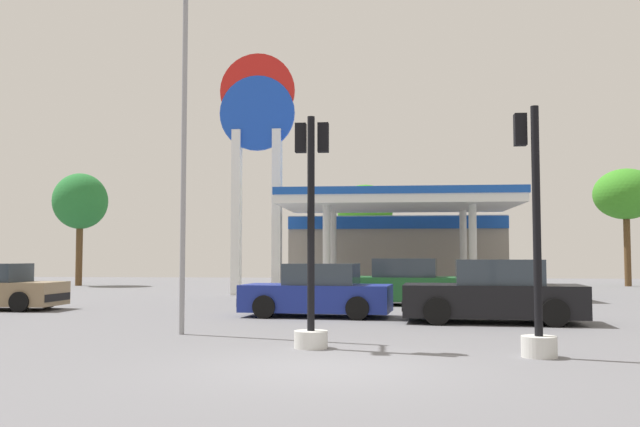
{
  "coord_description": "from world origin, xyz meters",
  "views": [
    {
      "loc": [
        0.94,
        -10.82,
        1.73
      ],
      "look_at": [
        -1.49,
        14.53,
        3.31
      ],
      "focal_mm": 38.88,
      "sensor_mm": 36.0,
      "label": 1
    }
  ],
  "objects_px": {
    "traffic_signal_1": "(536,275)",
    "tree_2": "(626,195)",
    "tree_0": "(80,202)",
    "tree_1": "(365,209)",
    "traffic_signal_0": "(311,256)",
    "car_1": "(493,294)",
    "station_pole_sign": "(257,144)",
    "corner_streetlamp": "(182,128)",
    "car_4": "(409,284)",
    "car_2": "(317,293)"
  },
  "relations": [
    {
      "from": "tree_0",
      "to": "corner_streetlamp",
      "type": "distance_m",
      "value": 28.08
    },
    {
      "from": "tree_0",
      "to": "tree_1",
      "type": "xyz_separation_m",
      "value": [
        16.91,
        0.78,
        -0.48
      ]
    },
    {
      "from": "car_1",
      "to": "traffic_signal_0",
      "type": "height_order",
      "value": "traffic_signal_0"
    },
    {
      "from": "car_1",
      "to": "traffic_signal_1",
      "type": "distance_m",
      "value": 6.28
    },
    {
      "from": "traffic_signal_0",
      "to": "tree_2",
      "type": "xyz_separation_m",
      "value": [
        15.37,
        28.6,
        3.59
      ]
    },
    {
      "from": "car_1",
      "to": "tree_1",
      "type": "relative_size",
      "value": 0.8
    },
    {
      "from": "tree_2",
      "to": "car_1",
      "type": "bearing_deg",
      "value": -115.71
    },
    {
      "from": "car_4",
      "to": "tree_0",
      "type": "bearing_deg",
      "value": 142.48
    },
    {
      "from": "station_pole_sign",
      "to": "car_4",
      "type": "height_order",
      "value": "station_pole_sign"
    },
    {
      "from": "tree_0",
      "to": "tree_1",
      "type": "distance_m",
      "value": 16.94
    },
    {
      "from": "car_1",
      "to": "traffic_signal_1",
      "type": "height_order",
      "value": "traffic_signal_1"
    },
    {
      "from": "car_1",
      "to": "car_2",
      "type": "bearing_deg",
      "value": 164.17
    },
    {
      "from": "station_pole_sign",
      "to": "traffic_signal_0",
      "type": "height_order",
      "value": "station_pole_sign"
    },
    {
      "from": "station_pole_sign",
      "to": "tree_0",
      "type": "relative_size",
      "value": 1.65
    },
    {
      "from": "car_4",
      "to": "tree_0",
      "type": "height_order",
      "value": "tree_0"
    },
    {
      "from": "tree_0",
      "to": "corner_streetlamp",
      "type": "xyz_separation_m",
      "value": [
        13.59,
        -24.56,
        -0.37
      ]
    },
    {
      "from": "corner_streetlamp",
      "to": "car_4",
      "type": "bearing_deg",
      "value": 61.9
    },
    {
      "from": "traffic_signal_1",
      "to": "tree_2",
      "type": "height_order",
      "value": "tree_2"
    },
    {
      "from": "traffic_signal_1",
      "to": "tree_0",
      "type": "height_order",
      "value": "tree_0"
    },
    {
      "from": "traffic_signal_0",
      "to": "tree_0",
      "type": "height_order",
      "value": "tree_0"
    },
    {
      "from": "tree_0",
      "to": "car_2",
      "type": "bearing_deg",
      "value": -50.5
    },
    {
      "from": "station_pole_sign",
      "to": "traffic_signal_1",
      "type": "bearing_deg",
      "value": -65.61
    },
    {
      "from": "traffic_signal_1",
      "to": "tree_2",
      "type": "xyz_separation_m",
      "value": [
        11.37,
        29.42,
        3.91
      ]
    },
    {
      "from": "tree_2",
      "to": "car_4",
      "type": "bearing_deg",
      "value": -128.05
    },
    {
      "from": "station_pole_sign",
      "to": "corner_streetlamp",
      "type": "height_order",
      "value": "station_pole_sign"
    },
    {
      "from": "traffic_signal_0",
      "to": "tree_2",
      "type": "relative_size",
      "value": 0.64
    },
    {
      "from": "station_pole_sign",
      "to": "tree_2",
      "type": "bearing_deg",
      "value": 28.72
    },
    {
      "from": "car_2",
      "to": "traffic_signal_1",
      "type": "xyz_separation_m",
      "value": [
        4.55,
        -7.59,
        0.72
      ]
    },
    {
      "from": "car_2",
      "to": "tree_1",
      "type": "bearing_deg",
      "value": 87.87
    },
    {
      "from": "car_4",
      "to": "traffic_signal_1",
      "type": "xyz_separation_m",
      "value": [
        1.76,
        -12.64,
        0.66
      ]
    },
    {
      "from": "car_4",
      "to": "tree_1",
      "type": "distance_m",
      "value": 15.9
    },
    {
      "from": "tree_2",
      "to": "tree_1",
      "type": "bearing_deg",
      "value": -174.49
    },
    {
      "from": "traffic_signal_1",
      "to": "tree_0",
      "type": "relative_size",
      "value": 0.65
    },
    {
      "from": "car_1",
      "to": "tree_2",
      "type": "height_order",
      "value": "tree_2"
    },
    {
      "from": "car_1",
      "to": "tree_1",
      "type": "xyz_separation_m",
      "value": [
        -4.01,
        21.72,
        3.73
      ]
    },
    {
      "from": "car_1",
      "to": "traffic_signal_0",
      "type": "xyz_separation_m",
      "value": [
        -4.21,
        -5.42,
        0.99
      ]
    },
    {
      "from": "traffic_signal_0",
      "to": "car_4",
      "type": "bearing_deg",
      "value": 79.29
    },
    {
      "from": "traffic_signal_0",
      "to": "corner_streetlamp",
      "type": "relative_size",
      "value": 0.57
    },
    {
      "from": "car_4",
      "to": "corner_streetlamp",
      "type": "bearing_deg",
      "value": -118.1
    },
    {
      "from": "car_2",
      "to": "car_4",
      "type": "distance_m",
      "value": 5.77
    },
    {
      "from": "car_4",
      "to": "traffic_signal_0",
      "type": "bearing_deg",
      "value": -100.71
    },
    {
      "from": "traffic_signal_0",
      "to": "tree_2",
      "type": "height_order",
      "value": "tree_2"
    },
    {
      "from": "car_4",
      "to": "corner_streetlamp",
      "type": "xyz_separation_m",
      "value": [
        -5.35,
        -10.02,
        3.84
      ]
    },
    {
      "from": "car_1",
      "to": "car_2",
      "type": "relative_size",
      "value": 1.07
    },
    {
      "from": "tree_0",
      "to": "tree_1",
      "type": "height_order",
      "value": "tree_0"
    },
    {
      "from": "tree_2",
      "to": "corner_streetlamp",
      "type": "relative_size",
      "value": 0.88
    },
    {
      "from": "car_2",
      "to": "corner_streetlamp",
      "type": "distance_m",
      "value": 6.82
    },
    {
      "from": "station_pole_sign",
      "to": "traffic_signal_1",
      "type": "xyz_separation_m",
      "value": [
        8.42,
        -18.57,
        -5.45
      ]
    },
    {
      "from": "car_1",
      "to": "car_2",
      "type": "distance_m",
      "value": 4.95
    },
    {
      "from": "car_2",
      "to": "tree_0",
      "type": "relative_size",
      "value": 0.66
    }
  ]
}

